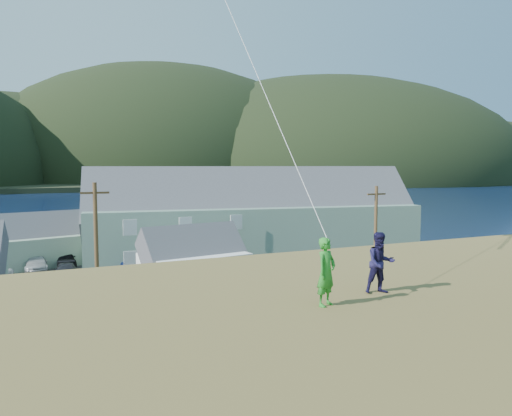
# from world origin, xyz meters

# --- Properties ---
(ground) EXTENTS (900.00, 900.00, 0.00)m
(ground) POSITION_xyz_m (0.00, 0.00, 0.00)
(ground) COLOR #0A1638
(ground) RESTS_ON ground
(grass_strip) EXTENTS (110.00, 8.00, 0.10)m
(grass_strip) POSITION_xyz_m (0.00, -2.00, 0.05)
(grass_strip) COLOR #4C3D19
(grass_strip) RESTS_ON ground
(waterfront_lot) EXTENTS (72.00, 36.00, 0.12)m
(waterfront_lot) POSITION_xyz_m (0.00, 17.00, 0.06)
(waterfront_lot) COLOR #28282B
(waterfront_lot) RESTS_ON ground
(wharf) EXTENTS (26.00, 14.00, 0.90)m
(wharf) POSITION_xyz_m (-6.00, 40.00, 0.45)
(wharf) COLOR gray
(wharf) RESTS_ON ground
(far_shore) EXTENTS (900.00, 320.00, 2.00)m
(far_shore) POSITION_xyz_m (0.00, 330.00, 1.00)
(far_shore) COLOR black
(far_shore) RESTS_ON ground
(far_hills) EXTENTS (760.00, 265.00, 143.00)m
(far_hills) POSITION_xyz_m (35.59, 279.38, 2.00)
(far_hills) COLOR black
(far_hills) RESTS_ON ground
(lodge) EXTENTS (36.09, 15.20, 12.31)m
(lodge) POSITION_xyz_m (14.63, 20.59, 4.73)
(lodge) COLOR slate
(lodge) RESTS_ON waterfront_lot
(shed_white) EXTENTS (9.05, 6.73, 6.62)m
(shed_white) POSITION_xyz_m (4.76, 10.15, 2.54)
(shed_white) COLOR white
(shed_white) RESTS_ON waterfront_lot
(shed_palegreen_far) EXTENTS (11.04, 7.87, 6.71)m
(shed_palegreen_far) POSITION_xyz_m (-5.72, 27.05, 2.57)
(shed_palegreen_far) COLOR gray
(shed_palegreen_far) RESTS_ON waterfront_lot
(utility_poles) EXTENTS (33.47, 0.24, 9.24)m
(utility_poles) POSITION_xyz_m (-1.30, 1.50, 4.48)
(utility_poles) COLOR #47331E
(utility_poles) RESTS_ON waterfront_lot
(parked_cars) EXTENTS (21.96, 12.39, 1.57)m
(parked_cars) POSITION_xyz_m (-7.35, 21.26, 0.85)
(parked_cars) COLOR white
(parked_cars) RESTS_ON waterfront_lot
(kite_flyer_green) EXTENTS (0.67, 0.58, 1.54)m
(kite_flyer_green) POSITION_xyz_m (-0.99, -19.00, 7.97)
(kite_flyer_green) COLOR #238325
(kite_flyer_green) RESTS_ON hillside
(kite_flyer_navy) EXTENTS (0.85, 0.73, 1.51)m
(kite_flyer_navy) POSITION_xyz_m (0.81, -18.60, 7.95)
(kite_flyer_navy) COLOR #18153A
(kite_flyer_navy) RESTS_ON hillside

